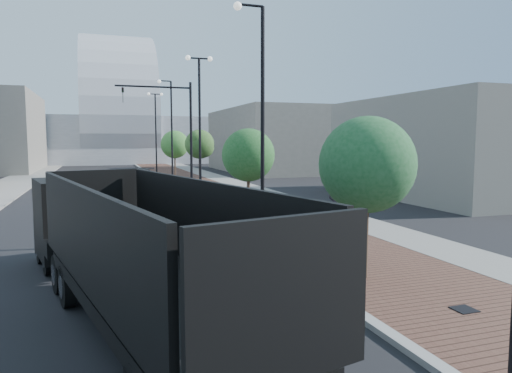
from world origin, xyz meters
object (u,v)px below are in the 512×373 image
object	(u,v)px
white_sedan	(148,204)
dark_car_mid	(67,185)
dump_truck	(103,243)
pedestrian	(335,203)

from	to	relation	value
white_sedan	dark_car_mid	bearing A→B (deg)	126.96
dump_truck	white_sedan	distance (m)	11.33
dump_truck	dark_car_mid	xyz separation A→B (m)	(-2.42, 26.12, -0.74)
pedestrian	white_sedan	bearing A→B (deg)	-2.80
dark_car_mid	pedestrian	size ratio (longest dim) A/B	2.51
dump_truck	white_sedan	world-z (taller)	dump_truck
white_sedan	dark_car_mid	world-z (taller)	white_sedan
dark_car_mid	pedestrian	bearing A→B (deg)	-57.74
dark_car_mid	pedestrian	xyz separation A→B (m)	(13.62, -17.81, 0.27)
dump_truck	pedestrian	xyz separation A→B (m)	(11.21, 8.31, -0.48)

